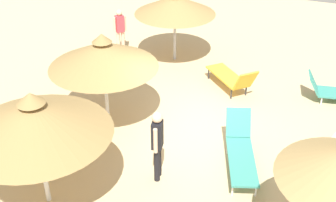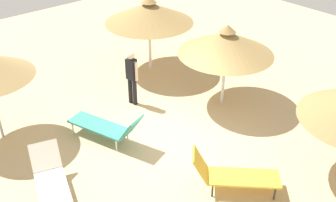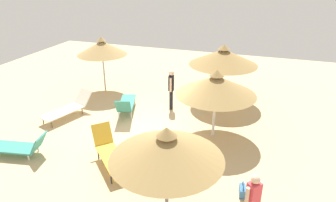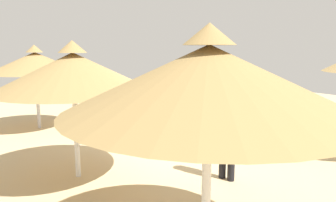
# 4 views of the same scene
# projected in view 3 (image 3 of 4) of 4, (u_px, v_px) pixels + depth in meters

# --- Properties ---
(ground) EXTENTS (24.00, 24.00, 0.10)m
(ground) POSITION_uv_depth(u_px,v_px,m) (151.00, 132.00, 11.57)
(ground) COLOR tan
(parasol_umbrella_back) EXTENTS (2.67, 2.67, 2.46)m
(parasol_umbrella_back) POSITION_uv_depth(u_px,v_px,m) (167.00, 147.00, 6.89)
(parasol_umbrella_back) COLOR #B2B2B7
(parasol_umbrella_back) RESTS_ON ground
(parasol_umbrella_near_left) EXTENTS (2.35, 2.35, 2.71)m
(parasol_umbrella_near_left) POSITION_uv_depth(u_px,v_px,m) (102.00, 48.00, 14.35)
(parasol_umbrella_near_left) COLOR #B2B2B7
(parasol_umbrella_near_left) RESTS_ON ground
(parasol_umbrella_near_right) EXTENTS (2.80, 2.80, 2.51)m
(parasol_umbrella_near_right) POSITION_uv_depth(u_px,v_px,m) (216.00, 85.00, 10.46)
(parasol_umbrella_near_right) COLOR white
(parasol_umbrella_near_right) RESTS_ON ground
(parasol_umbrella_center) EXTENTS (3.00, 3.00, 2.62)m
(parasol_umbrella_center) POSITION_uv_depth(u_px,v_px,m) (223.00, 57.00, 13.28)
(parasol_umbrella_center) COLOR white
(parasol_umbrella_center) RESTS_ON ground
(lounge_chair_front) EXTENTS (1.00, 1.98, 0.80)m
(lounge_chair_front) POSITION_uv_depth(u_px,v_px,m) (20.00, 146.00, 9.93)
(lounge_chair_front) COLOR teal
(lounge_chair_front) RESTS_ON ground
(lounge_chair_edge) EXTENTS (1.83, 1.84, 1.02)m
(lounge_chair_edge) POSITION_uv_depth(u_px,v_px,m) (109.00, 151.00, 9.46)
(lounge_chair_edge) COLOR gold
(lounge_chair_edge) RESTS_ON ground
(lounge_chair_far_left) EXTENTS (2.25, 1.26, 1.00)m
(lounge_chair_far_left) POSITION_uv_depth(u_px,v_px,m) (126.00, 104.00, 12.70)
(lounge_chair_far_left) COLOR teal
(lounge_chair_far_left) RESTS_ON ground
(lounge_chair_far_right) EXTENTS (2.29, 1.31, 0.86)m
(lounge_chair_far_right) POSITION_uv_depth(u_px,v_px,m) (69.00, 108.00, 12.50)
(lounge_chair_far_right) COLOR silver
(lounge_chair_far_right) RESTS_ON ground
(person_standing_back) EXTENTS (0.47, 0.27, 1.73)m
(person_standing_back) POSITION_uv_depth(u_px,v_px,m) (171.00, 87.00, 12.95)
(person_standing_back) COLOR black
(person_standing_back) RESTS_ON ground
(person_standing_near_left) EXTENTS (0.37, 0.35, 1.56)m
(person_standing_near_left) POSITION_uv_depth(u_px,v_px,m) (253.00, 200.00, 6.85)
(person_standing_near_left) COLOR beige
(person_standing_near_left) RESTS_ON ground
(handbag) EXTENTS (0.39, 0.22, 0.43)m
(handbag) POSITION_uv_depth(u_px,v_px,m) (242.00, 191.00, 8.25)
(handbag) COLOR #336699
(handbag) RESTS_ON ground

